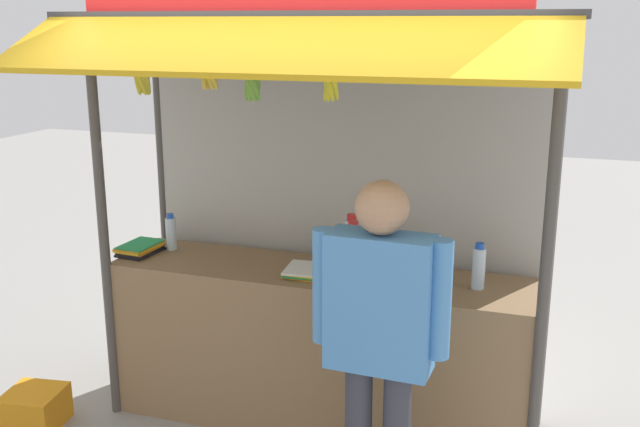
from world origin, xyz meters
The scene contains 16 objects.
ground_plane centered at (0.00, 0.00, 0.00)m, with size 20.00×20.00×0.00m, color gray.
stall_counter centered at (0.00, 0.00, 0.49)m, with size 2.51×0.59×0.97m, color olive.
stall_structure centered at (0.00, 0.09, 1.67)m, with size 2.71×1.43×2.78m.
water_bottle_front_left centered at (-1.04, 0.10, 1.08)m, with size 0.07×0.07×0.24m.
water_bottle_back_left centered at (0.13, 0.19, 1.12)m, with size 0.09×0.09×0.31m.
water_bottle_far_right centered at (0.41, 0.19, 1.08)m, with size 0.06×0.06×0.23m.
water_bottle_far_left centered at (0.90, 0.02, 1.09)m, with size 0.07×0.07×0.26m.
water_bottle_left centered at (0.19, 0.02, 1.12)m, with size 0.09×0.09×0.32m.
magazine_stack_back_right centered at (-1.18, -0.04, 1.00)m, with size 0.23×0.30×0.06m.
magazine_stack_right centered at (-0.06, -0.07, 0.99)m, with size 0.25×0.29×0.04m.
banana_bunch_leftmost centered at (-0.86, -0.40, 2.09)m, with size 0.10×0.12×0.30m.
banana_bunch_inner_left centered at (-0.46, -0.40, 2.12)m, with size 0.12×0.10×0.26m.
banana_bunch_inner_right centered at (-0.22, -0.40, 2.07)m, with size 0.11×0.10×0.31m.
banana_bunch_rightmost centered at (0.19, -0.40, 2.08)m, with size 0.09×0.09×0.30m.
vendor_person centered at (0.56, -0.78, 1.03)m, with size 0.65×0.25×1.71m.
plastic_crate centered at (-1.62, -0.61, 0.11)m, with size 0.32×0.32×0.23m, color orange.
Camera 1 is at (1.31, -3.82, 2.38)m, focal length 41.12 mm.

